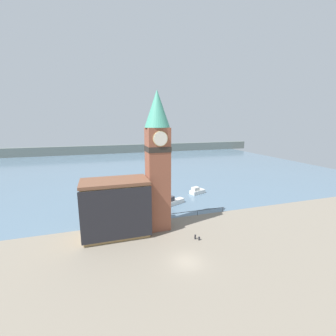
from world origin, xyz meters
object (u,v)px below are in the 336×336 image
(mooring_bollard_near, at_px, (199,238))
(clock_tower, at_px, (158,158))
(boat_far, at_px, (197,191))
(pier_building, at_px, (116,208))
(mooring_bollard_far, at_px, (195,237))
(boat_near, at_px, (172,202))

(mooring_bollard_near, bearing_deg, clock_tower, 128.96)
(clock_tower, bearing_deg, boat_far, 46.80)
(boat_far, bearing_deg, pier_building, -163.60)
(clock_tower, xyz_separation_m, pier_building, (-7.38, -0.49, -7.91))
(mooring_bollard_near, xyz_separation_m, mooring_bollard_far, (-0.49, 0.47, 0.12))
(mooring_bollard_near, bearing_deg, boat_near, 87.75)
(mooring_bollard_far, bearing_deg, mooring_bollard_near, -43.70)
(pier_building, bearing_deg, boat_near, 38.03)
(pier_building, xyz_separation_m, mooring_bollard_near, (12.52, -5.87, -4.44))
(boat_far, distance_m, mooring_bollard_near, 24.23)
(mooring_bollard_far, bearing_deg, boat_near, 85.89)
(clock_tower, distance_m, mooring_bollard_far, 14.35)
(clock_tower, distance_m, boat_near, 16.47)
(boat_far, bearing_deg, boat_near, -166.29)
(clock_tower, xyz_separation_m, mooring_bollard_near, (5.15, -6.36, -12.35))
(pier_building, xyz_separation_m, boat_near, (13.16, 10.29, -4.01))
(boat_near, relative_size, boat_far, 1.38)
(clock_tower, relative_size, boat_near, 3.79)
(boat_near, height_order, boat_far, boat_near)
(boat_near, bearing_deg, mooring_bollard_near, -115.69)
(clock_tower, xyz_separation_m, boat_near, (5.78, 9.80, -11.91))
(boat_near, xyz_separation_m, boat_far, (9.08, 6.03, -0.08))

